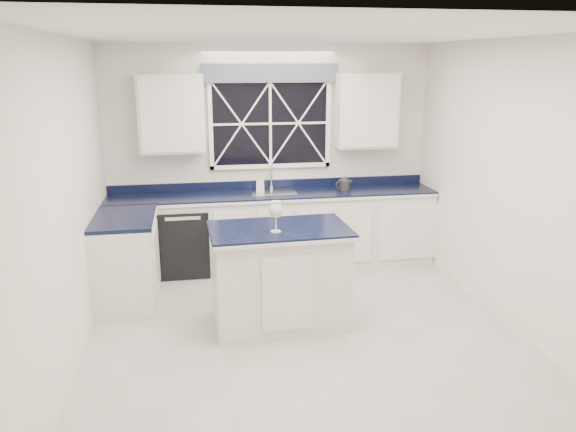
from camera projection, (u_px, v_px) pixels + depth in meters
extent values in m
plane|color=#B0B0AB|center=(306.00, 337.00, 5.23)|extent=(4.50, 4.50, 0.00)
cube|color=white|center=(270.00, 155.00, 7.00)|extent=(4.00, 0.10, 2.70)
cube|color=white|center=(274.00, 231.00, 6.96)|extent=(3.98, 0.60, 0.90)
cube|color=white|center=(126.00, 261.00, 5.92)|extent=(0.60, 1.00, 0.90)
cube|color=black|center=(274.00, 194.00, 6.83)|extent=(3.98, 0.64, 0.04)
cube|color=black|center=(184.00, 239.00, 6.79)|extent=(0.60, 0.58, 0.82)
cube|color=black|center=(270.00, 123.00, 6.87)|extent=(1.40, 0.02, 1.00)
cube|color=slate|center=(270.00, 73.00, 6.65)|extent=(1.65, 0.04, 0.22)
cube|color=white|center=(171.00, 114.00, 6.50)|extent=(0.75, 0.34, 0.90)
cube|color=white|center=(366.00, 111.00, 6.89)|extent=(0.75, 0.34, 0.90)
cylinder|color=silver|center=(271.00, 187.00, 7.03)|extent=(0.05, 0.05, 0.04)
cylinder|color=silver|center=(271.00, 176.00, 6.99)|extent=(0.02, 0.02, 0.28)
cylinder|color=silver|center=(272.00, 167.00, 6.87)|extent=(0.02, 0.18, 0.02)
cube|color=white|center=(279.00, 278.00, 5.40)|extent=(1.27, 0.77, 0.94)
cube|color=black|center=(279.00, 230.00, 5.27)|extent=(1.34, 0.84, 0.04)
cube|color=#B3B3AE|center=(294.00, 286.00, 6.41)|extent=(1.15, 0.72, 0.01)
cube|color=#101738|center=(294.00, 285.00, 6.40)|extent=(1.03, 0.59, 0.01)
cylinder|color=#323235|center=(344.00, 185.00, 6.97)|extent=(0.19, 0.19, 0.12)
cone|color=#323235|center=(345.00, 178.00, 6.95)|extent=(0.15, 0.15, 0.05)
torus|color=#323235|center=(339.00, 185.00, 6.93)|extent=(0.10, 0.04, 0.10)
cylinder|color=#323235|center=(350.00, 183.00, 7.01)|extent=(0.06, 0.03, 0.08)
cylinder|color=silver|center=(276.00, 231.00, 5.14)|extent=(0.10, 0.10, 0.01)
cylinder|color=silver|center=(276.00, 223.00, 5.11)|extent=(0.02, 0.02, 0.15)
ellipsoid|color=silver|center=(276.00, 209.00, 5.08)|extent=(0.12, 0.12, 0.15)
cylinder|color=#D8CB72|center=(276.00, 212.00, 5.09)|extent=(0.10, 0.10, 0.07)
imported|color=silver|center=(260.00, 182.00, 6.90)|extent=(0.11, 0.11, 0.21)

